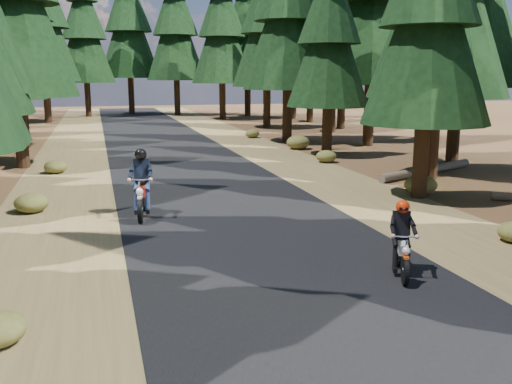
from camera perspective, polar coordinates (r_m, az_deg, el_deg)
ground at (r=11.85m, az=1.97°, el=-6.64°), size 120.00×120.00×0.00m
road at (r=16.51m, az=-3.28°, el=-1.35°), size 6.00×100.00×0.01m
shoulder_l at (r=16.19m, az=-19.40°, el=-2.28°), size 3.20×100.00×0.01m
shoulder_r at (r=18.03m, az=11.14°, el=-0.44°), size 3.20×100.00×0.01m
log_near at (r=22.59m, az=16.74°, el=2.11°), size 5.25×2.71×0.32m
understory_shrubs at (r=19.96m, az=-1.53°, el=1.76°), size 15.07×31.63×0.70m
rider_lead at (r=11.06m, az=14.35°, el=-5.75°), size 1.04×1.65×1.42m
rider_follow at (r=15.36m, az=-11.36°, el=-0.27°), size 0.90×2.09×1.80m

